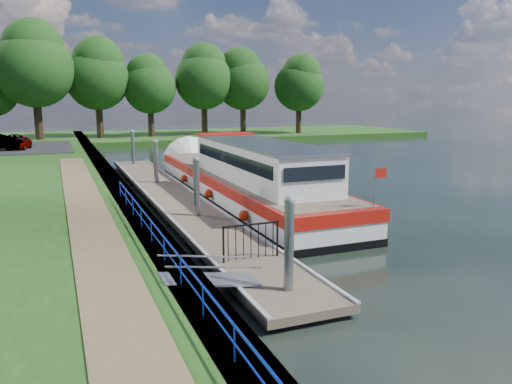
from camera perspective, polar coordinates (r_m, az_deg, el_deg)
name	(u,v)px	position (r m, az deg, el deg)	size (l,w,h in m)	color
ground	(280,297)	(13.98, 2.80, -11.91)	(160.00, 160.00, 0.00)	black
bank_edge	(118,193)	(27.31, -15.54, -0.11)	(1.10, 90.00, 0.78)	#473D2D
far_bank	(197,136)	(66.23, -6.71, 6.41)	(60.00, 18.00, 0.60)	#1B4212
footpath	(90,218)	(20.25, -18.48, -2.85)	(1.60, 40.00, 0.05)	brown
blue_fence	(157,234)	(15.49, -11.23, -4.69)	(0.04, 18.04, 0.72)	#0C2DBF
pontoon	(174,200)	(25.82, -9.37, -0.94)	(2.50, 30.00, 0.56)	brown
mooring_piles	(173,179)	(25.62, -9.45, 1.46)	(0.30, 27.30, 3.55)	gray
gangway	(210,279)	(13.58, -5.30, -9.82)	(2.58, 1.00, 0.92)	#A5A8AD
gate_panel	(251,236)	(15.51, -0.58, -5.07)	(1.85, 0.05, 1.15)	black
barge	(239,178)	(26.80, -2.00, 1.61)	(4.36, 21.15, 4.78)	black
horizon_trees	(86,73)	(60.54, -18.84, 12.75)	(54.38, 10.03, 12.87)	#332316
car_a	(21,143)	(48.52, -25.32, 5.10)	(1.29, 3.20, 1.09)	#999999
car_d	(15,141)	(51.13, -25.87, 5.31)	(1.83, 3.98, 1.11)	#999999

